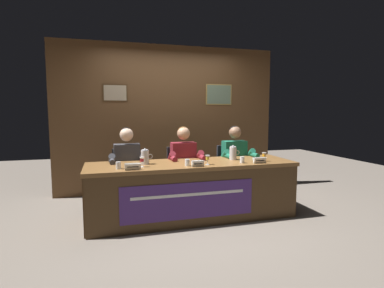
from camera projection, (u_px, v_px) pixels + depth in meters
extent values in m
plane|color=#70665B|center=(192.00, 217.00, 4.16)|extent=(12.00, 12.00, 0.00)
cube|color=brown|center=(169.00, 119.00, 5.49)|extent=(3.98, 0.12, 2.60)
cube|color=#4C3319|center=(115.00, 93.00, 5.12)|extent=(0.41, 0.02, 0.29)
cube|color=tan|center=(115.00, 93.00, 5.11)|extent=(0.37, 0.01, 0.25)
cube|color=tan|center=(219.00, 95.00, 5.63)|extent=(0.50, 0.02, 0.38)
cube|color=slate|center=(219.00, 95.00, 5.62)|extent=(0.46, 0.01, 0.34)
cube|color=brown|center=(192.00, 164.00, 4.09)|extent=(2.78, 0.81, 0.05)
cube|color=#4C341B|center=(201.00, 199.00, 3.76)|extent=(2.72, 0.04, 0.70)
cube|color=#4C341B|center=(88.00, 199.00, 3.76)|extent=(0.08, 0.73, 0.70)
cube|color=#4C341B|center=(279.00, 185.00, 4.49)|extent=(0.08, 0.73, 0.70)
cube|color=#4C2D7A|center=(189.00, 201.00, 3.69)|extent=(1.67, 0.01, 0.45)
cube|color=white|center=(189.00, 195.00, 3.68)|extent=(1.42, 0.00, 0.04)
cylinder|color=black|center=(128.00, 210.00, 4.42)|extent=(0.44, 0.44, 0.02)
cylinder|color=black|center=(128.00, 196.00, 4.40)|extent=(0.05, 0.05, 0.39)
cube|color=#232328|center=(127.00, 181.00, 4.38)|extent=(0.44, 0.44, 0.03)
cube|color=#232328|center=(126.00, 163.00, 4.54)|extent=(0.40, 0.05, 0.44)
cylinder|color=black|center=(122.00, 203.00, 4.04)|extent=(0.10, 0.10, 0.45)
cylinder|color=black|center=(137.00, 202.00, 4.09)|extent=(0.10, 0.10, 0.45)
cylinder|color=black|center=(121.00, 180.00, 4.15)|extent=(0.13, 0.34, 0.13)
cylinder|color=black|center=(136.00, 179.00, 4.21)|extent=(0.13, 0.34, 0.13)
cube|color=#38383D|center=(127.00, 161.00, 4.32)|extent=(0.36, 0.20, 0.48)
sphere|color=beige|center=(127.00, 135.00, 4.26)|extent=(0.19, 0.19, 0.19)
sphere|color=black|center=(126.00, 133.00, 4.27)|extent=(0.17, 0.17, 0.17)
cylinder|color=#38383D|center=(112.00, 161.00, 4.16)|extent=(0.09, 0.30, 0.25)
cylinder|color=#38383D|center=(143.00, 160.00, 4.28)|extent=(0.09, 0.30, 0.25)
cylinder|color=#38383D|center=(112.00, 161.00, 4.01)|extent=(0.07, 0.24, 0.07)
cylinder|color=#38383D|center=(144.00, 160.00, 4.12)|extent=(0.07, 0.24, 0.07)
cube|color=white|center=(133.00, 167.00, 3.54)|extent=(0.19, 0.03, 0.08)
cube|color=white|center=(133.00, 166.00, 3.57)|extent=(0.19, 0.03, 0.08)
cube|color=black|center=(133.00, 167.00, 3.53)|extent=(0.13, 0.01, 0.01)
cylinder|color=white|center=(142.00, 167.00, 3.75)|extent=(0.06, 0.06, 0.00)
cylinder|color=white|center=(142.00, 165.00, 3.74)|extent=(0.01, 0.01, 0.05)
cone|color=white|center=(142.00, 160.00, 3.74)|extent=(0.06, 0.06, 0.06)
cylinder|color=#B21E2D|center=(142.00, 160.00, 3.74)|extent=(0.04, 0.04, 0.04)
cylinder|color=silver|center=(118.00, 165.00, 3.62)|extent=(0.06, 0.06, 0.08)
cylinder|color=silver|center=(118.00, 167.00, 3.62)|extent=(0.05, 0.05, 0.05)
cylinder|color=black|center=(183.00, 205.00, 4.65)|extent=(0.44, 0.44, 0.02)
cylinder|color=black|center=(183.00, 192.00, 4.63)|extent=(0.05, 0.05, 0.39)
cube|color=#232328|center=(183.00, 178.00, 4.60)|extent=(0.44, 0.44, 0.03)
cube|color=#232328|center=(180.00, 161.00, 4.77)|extent=(0.40, 0.05, 0.44)
cylinder|color=black|center=(182.00, 198.00, 4.26)|extent=(0.10, 0.10, 0.45)
cylinder|color=black|center=(196.00, 197.00, 4.32)|extent=(0.10, 0.10, 0.45)
cylinder|color=black|center=(180.00, 177.00, 4.38)|extent=(0.13, 0.34, 0.13)
cylinder|color=black|center=(193.00, 176.00, 4.43)|extent=(0.13, 0.34, 0.13)
cube|color=maroon|center=(183.00, 158.00, 4.54)|extent=(0.36, 0.20, 0.48)
sphere|color=tan|center=(184.00, 133.00, 4.48)|extent=(0.19, 0.19, 0.19)
sphere|color=#593819|center=(183.00, 132.00, 4.49)|extent=(0.17, 0.17, 0.17)
cylinder|color=maroon|center=(171.00, 159.00, 4.39)|extent=(0.09, 0.30, 0.25)
cylinder|color=maroon|center=(199.00, 157.00, 4.50)|extent=(0.09, 0.30, 0.25)
cylinder|color=maroon|center=(173.00, 158.00, 4.23)|extent=(0.07, 0.24, 0.07)
cylinder|color=maroon|center=(202.00, 157.00, 4.35)|extent=(0.07, 0.24, 0.07)
cube|color=white|center=(198.00, 164.00, 3.75)|extent=(0.15, 0.03, 0.08)
cube|color=white|center=(197.00, 163.00, 3.78)|extent=(0.15, 0.03, 0.08)
cube|color=black|center=(198.00, 164.00, 3.75)|extent=(0.11, 0.01, 0.01)
cylinder|color=white|center=(207.00, 164.00, 3.91)|extent=(0.06, 0.06, 0.00)
cylinder|color=white|center=(207.00, 162.00, 3.91)|extent=(0.01, 0.01, 0.05)
cone|color=white|center=(208.00, 158.00, 3.90)|extent=(0.06, 0.06, 0.06)
cylinder|color=yellow|center=(207.00, 158.00, 3.91)|extent=(0.04, 0.04, 0.04)
cylinder|color=silver|center=(187.00, 163.00, 3.82)|extent=(0.06, 0.06, 0.08)
cylinder|color=silver|center=(187.00, 164.00, 3.83)|extent=(0.05, 0.05, 0.05)
cylinder|color=black|center=(233.00, 201.00, 4.87)|extent=(0.44, 0.44, 0.02)
cylinder|color=black|center=(233.00, 188.00, 4.85)|extent=(0.05, 0.05, 0.39)
cube|color=#232328|center=(233.00, 175.00, 4.83)|extent=(0.44, 0.44, 0.03)
cube|color=#232328|center=(228.00, 158.00, 4.99)|extent=(0.40, 0.05, 0.44)
cylinder|color=black|center=(236.00, 194.00, 4.49)|extent=(0.10, 0.10, 0.45)
cylinder|color=black|center=(249.00, 193.00, 4.54)|extent=(0.10, 0.10, 0.45)
cylinder|color=black|center=(232.00, 174.00, 4.60)|extent=(0.13, 0.34, 0.13)
cylinder|color=black|center=(244.00, 173.00, 4.66)|extent=(0.13, 0.34, 0.13)
cube|color=#196047|center=(234.00, 156.00, 4.77)|extent=(0.36, 0.20, 0.48)
sphere|color=#8E664C|center=(235.00, 132.00, 4.71)|extent=(0.19, 0.19, 0.19)
sphere|color=black|center=(235.00, 131.00, 4.72)|extent=(0.17, 0.17, 0.17)
cylinder|color=#196047|center=(224.00, 156.00, 4.61)|extent=(0.09, 0.30, 0.25)
cylinder|color=#196047|center=(249.00, 155.00, 4.73)|extent=(0.09, 0.30, 0.25)
cylinder|color=#196047|center=(228.00, 156.00, 4.46)|extent=(0.07, 0.24, 0.07)
cylinder|color=#196047|center=(254.00, 155.00, 4.57)|extent=(0.07, 0.24, 0.07)
cube|color=white|center=(260.00, 160.00, 4.00)|extent=(0.18, 0.03, 0.08)
cube|color=white|center=(259.00, 160.00, 4.03)|extent=(0.18, 0.03, 0.08)
cube|color=black|center=(260.00, 160.00, 4.00)|extent=(0.12, 0.01, 0.01)
cylinder|color=white|center=(264.00, 161.00, 4.18)|extent=(0.06, 0.06, 0.00)
cylinder|color=white|center=(264.00, 159.00, 4.17)|extent=(0.01, 0.01, 0.05)
cone|color=white|center=(264.00, 155.00, 4.17)|extent=(0.06, 0.06, 0.06)
cylinder|color=orange|center=(264.00, 155.00, 4.17)|extent=(0.04, 0.04, 0.04)
cylinder|color=silver|center=(242.00, 160.00, 4.04)|extent=(0.06, 0.06, 0.08)
cylinder|color=silver|center=(242.00, 161.00, 4.04)|extent=(0.05, 0.05, 0.05)
cylinder|color=silver|center=(145.00, 157.00, 3.94)|extent=(0.10, 0.10, 0.18)
cylinder|color=silver|center=(145.00, 150.00, 3.93)|extent=(0.08, 0.09, 0.01)
sphere|color=silver|center=(145.00, 149.00, 3.93)|extent=(0.02, 0.02, 0.02)
torus|color=silver|center=(150.00, 156.00, 3.96)|extent=(0.07, 0.01, 0.07)
cylinder|color=silver|center=(233.00, 153.00, 4.31)|extent=(0.10, 0.10, 0.18)
cylinder|color=silver|center=(233.00, 147.00, 4.30)|extent=(0.08, 0.08, 0.01)
sphere|color=silver|center=(233.00, 146.00, 4.30)|extent=(0.02, 0.02, 0.02)
torus|color=silver|center=(237.00, 153.00, 4.33)|extent=(0.07, 0.01, 0.07)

